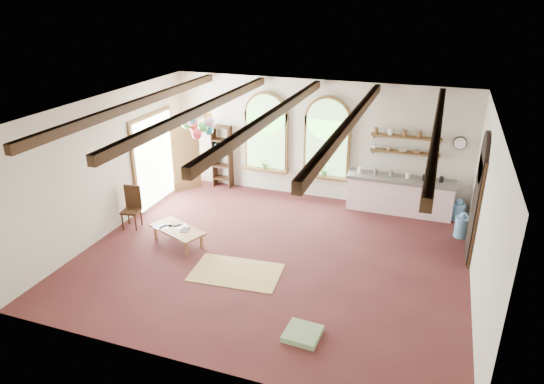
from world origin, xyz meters
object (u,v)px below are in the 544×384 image
at_px(kitchen_counter, 399,195).
at_px(side_chair, 132,216).
at_px(balloon_cluster, 200,123).
at_px(coffee_table, 178,230).

bearing_deg(kitchen_counter, side_chair, -153.22).
distance_m(side_chair, balloon_cluster, 2.75).
height_order(kitchen_counter, balloon_cluster, balloon_cluster).
relative_size(coffee_table, balloon_cluster, 1.24).
relative_size(kitchen_counter, balloon_cluster, 2.32).
distance_m(coffee_table, side_chair, 1.50).
relative_size(kitchen_counter, coffee_table, 1.88).
distance_m(kitchen_counter, coffee_table, 5.63).
height_order(side_chair, balloon_cluster, balloon_cluster).
height_order(kitchen_counter, side_chair, side_chair).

